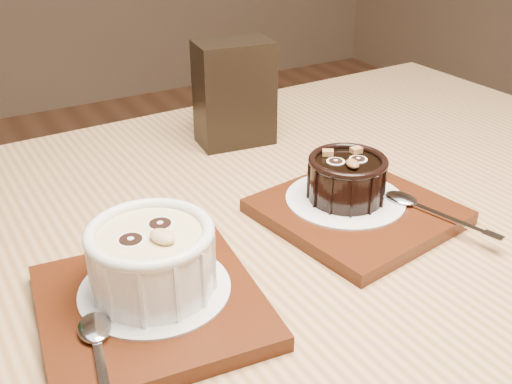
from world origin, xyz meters
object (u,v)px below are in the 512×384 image
ramekin_white (152,256)px  condiment_stand (234,93)px  ramekin_dark (347,176)px  table (262,317)px  tray_left (151,306)px  tray_right (356,212)px

ramekin_white → condiment_stand: (0.23, 0.28, 0.02)m
ramekin_white → ramekin_dark: bearing=-9.7°
ramekin_dark → condiment_stand: bearing=111.1°
table → tray_left: size_ratio=6.80×
tray_left → table: bearing=17.5°
table → condiment_stand: size_ratio=8.74×
tray_left → ramekin_dark: bearing=12.9°
ramekin_white → ramekin_dark: (0.24, 0.05, -0.01)m
ramekin_dark → ramekin_white: bearing=-151.2°
ramekin_dark → table: bearing=-155.0°
tray_left → ramekin_dark: (0.25, 0.06, 0.04)m
tray_right → tray_left: bearing=-171.1°
tray_left → ramekin_dark: 0.26m
condiment_stand → tray_left: bearing=-129.2°
tray_left → condiment_stand: bearing=50.8°
condiment_stand → ramekin_white: bearing=-129.2°
tray_left → ramekin_dark: size_ratio=2.11×
tray_left → ramekin_white: 0.04m
ramekin_white → condiment_stand: condiment_stand is taller
tray_right → ramekin_white: bearing=-173.1°
ramekin_white → tray_right: (0.24, 0.03, -0.04)m
table → condiment_stand: 0.31m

